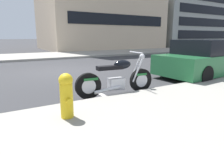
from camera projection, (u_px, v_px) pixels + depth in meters
The scene contains 8 objects.
ground_plane at pixel (60, 71), 8.75m from camera, with size 260.00×260.00×0.00m, color #333335.
sidewalk_far_curb at pixel (155, 51), 20.62m from camera, with size 120.00×5.00×0.14m, color gray.
parking_stall_stripe at pixel (99, 93), 5.36m from camera, with size 0.12×2.20×0.01m, color silver.
parked_motorcycle at pixel (117, 79), 5.11m from camera, with size 2.19×0.62×1.13m.
parked_car_at_intersection at pixel (207, 59), 7.62m from camera, with size 4.46×2.06×1.41m.
fire_hydrant at pixel (66, 94), 3.34m from camera, with size 0.24×0.36×0.78m.
townhouse_far_uphill at pixel (177, 21), 31.59m from camera, with size 12.44×10.39×8.13m.
townhouse_mid_block at pixel (222, 20), 38.75m from camera, with size 12.54×11.80×9.43m.
Camera 1 is at (-2.27, -8.64, 1.52)m, focal length 31.32 mm.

